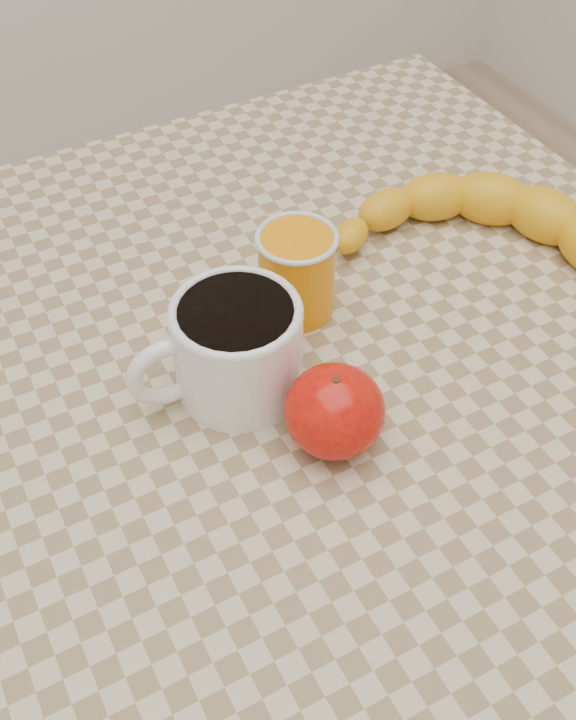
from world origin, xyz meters
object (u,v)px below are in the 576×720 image
table (288,443)px  orange_juice_glass (297,272)px  coffee_mug (234,346)px  apple (334,411)px  banana (503,245)px

table → orange_juice_glass: 0.15m
coffee_mug → orange_juice_glass: coffee_mug is taller
table → coffee_mug: 0.14m
orange_juice_glass → coffee_mug: bearing=-146.2°
apple → banana: 0.25m
orange_juice_glass → banana: (0.19, -0.04, -0.02)m
table → orange_juice_glass: (0.04, 0.07, 0.13)m
table → orange_juice_glass: bearing=56.7°
orange_juice_glass → banana: 0.19m
coffee_mug → banana: bearing=3.7°
apple → banana: apple is taller
orange_juice_glass → apple: orange_juice_glass is taller
table → banana: 0.26m
orange_juice_glass → apple: bearing=-107.8°
coffee_mug → table: bearing=-15.6°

